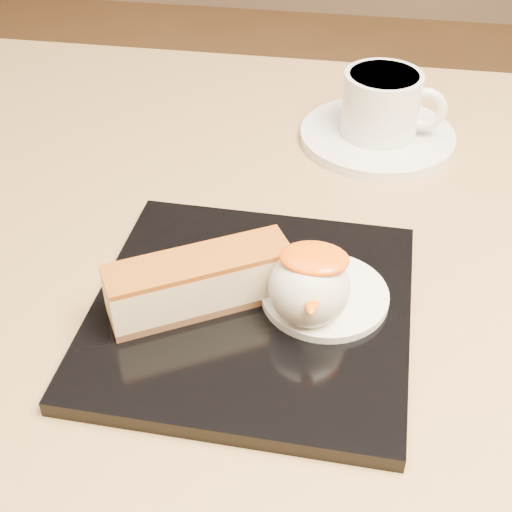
% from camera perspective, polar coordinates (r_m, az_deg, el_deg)
% --- Properties ---
extents(table, '(0.80, 0.80, 0.72)m').
position_cam_1_polar(table, '(0.65, -0.03, -12.02)').
color(table, black).
rests_on(table, ground).
extents(dessert_plate, '(0.23, 0.23, 0.01)m').
position_cam_1_polar(dessert_plate, '(0.50, -0.37, -4.42)').
color(dessert_plate, black).
rests_on(dessert_plate, table).
extents(cheesecake, '(0.13, 0.09, 0.04)m').
position_cam_1_polar(cheesecake, '(0.49, -4.54, -2.09)').
color(cheesecake, brown).
rests_on(cheesecake, dessert_plate).
extents(cream_smear, '(0.09, 0.09, 0.01)m').
position_cam_1_polar(cream_smear, '(0.50, 5.52, -3.14)').
color(cream_smear, white).
rests_on(cream_smear, dessert_plate).
extents(ice_cream_scoop, '(0.05, 0.05, 0.05)m').
position_cam_1_polar(ice_cream_scoop, '(0.47, 4.28, -2.49)').
color(ice_cream_scoop, white).
rests_on(ice_cream_scoop, cream_smear).
extents(mango_sauce, '(0.05, 0.04, 0.01)m').
position_cam_1_polar(mango_sauce, '(0.46, 4.69, -0.18)').
color(mango_sauce, '#FF6108').
rests_on(mango_sauce, ice_cream_scoop).
extents(mint_sprig, '(0.04, 0.03, 0.00)m').
position_cam_1_polar(mint_sprig, '(0.52, 2.61, -0.62)').
color(mint_sprig, '#358D2E').
rests_on(mint_sprig, cream_smear).
extents(saucer, '(0.15, 0.15, 0.01)m').
position_cam_1_polar(saucer, '(0.71, 9.66, 9.42)').
color(saucer, white).
rests_on(saucer, table).
extents(coffee_cup, '(0.10, 0.07, 0.06)m').
position_cam_1_polar(coffee_cup, '(0.70, 10.14, 11.97)').
color(coffee_cup, white).
rests_on(coffee_cup, saucer).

